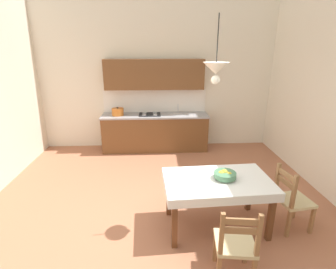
{
  "coord_description": "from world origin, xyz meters",
  "views": [
    {
      "loc": [
        -0.04,
        -3.11,
        2.44
      ],
      "look_at": [
        0.16,
        1.02,
        1.04
      ],
      "focal_mm": 27.45,
      "sensor_mm": 36.0,
      "label": 1
    }
  ],
  "objects_px": {
    "kitchen_cabinetry": "(155,116)",
    "fruit_bowl": "(225,175)",
    "dining_table": "(217,188)",
    "dining_chair_camera_side": "(236,245)",
    "dining_chair_window_side": "(292,200)",
    "pendant_lamp": "(216,69)"
  },
  "relations": [
    {
      "from": "dining_table",
      "to": "fruit_bowl",
      "type": "bearing_deg",
      "value": 8.51
    },
    {
      "from": "kitchen_cabinetry",
      "to": "fruit_bowl",
      "type": "xyz_separation_m",
      "value": [
        0.95,
        -3.06,
        -0.04
      ]
    },
    {
      "from": "fruit_bowl",
      "to": "dining_chair_window_side",
      "type": "bearing_deg",
      "value": -5.14
    },
    {
      "from": "kitchen_cabinetry",
      "to": "fruit_bowl",
      "type": "relative_size",
      "value": 8.62
    },
    {
      "from": "fruit_bowl",
      "to": "pendant_lamp",
      "type": "height_order",
      "value": "pendant_lamp"
    },
    {
      "from": "dining_chair_camera_side",
      "to": "pendant_lamp",
      "type": "height_order",
      "value": "pendant_lamp"
    },
    {
      "from": "dining_chair_camera_side",
      "to": "fruit_bowl",
      "type": "relative_size",
      "value": 3.1
    },
    {
      "from": "dining_chair_window_side",
      "to": "fruit_bowl",
      "type": "relative_size",
      "value": 3.1
    },
    {
      "from": "kitchen_cabinetry",
      "to": "dining_chair_camera_side",
      "type": "relative_size",
      "value": 2.78
    },
    {
      "from": "dining_table",
      "to": "fruit_bowl",
      "type": "distance_m",
      "value": 0.21
    },
    {
      "from": "dining_table",
      "to": "dining_chair_camera_side",
      "type": "relative_size",
      "value": 1.61
    },
    {
      "from": "fruit_bowl",
      "to": "pendant_lamp",
      "type": "relative_size",
      "value": 0.37
    },
    {
      "from": "fruit_bowl",
      "to": "kitchen_cabinetry",
      "type": "bearing_deg",
      "value": 107.17
    },
    {
      "from": "dining_table",
      "to": "pendant_lamp",
      "type": "relative_size",
      "value": 1.85
    },
    {
      "from": "dining_chair_window_side",
      "to": "pendant_lamp",
      "type": "bearing_deg",
      "value": 171.53
    },
    {
      "from": "kitchen_cabinetry",
      "to": "dining_table",
      "type": "height_order",
      "value": "kitchen_cabinetry"
    },
    {
      "from": "kitchen_cabinetry",
      "to": "pendant_lamp",
      "type": "distance_m",
      "value": 3.35
    },
    {
      "from": "kitchen_cabinetry",
      "to": "fruit_bowl",
      "type": "height_order",
      "value": "kitchen_cabinetry"
    },
    {
      "from": "dining_chair_window_side",
      "to": "pendant_lamp",
      "type": "distance_m",
      "value": 2.09
    },
    {
      "from": "dining_table",
      "to": "dining_chair_window_side",
      "type": "height_order",
      "value": "dining_chair_window_side"
    },
    {
      "from": "kitchen_cabinetry",
      "to": "dining_chair_window_side",
      "type": "bearing_deg",
      "value": -59.05
    },
    {
      "from": "dining_chair_camera_side",
      "to": "dining_chair_window_side",
      "type": "xyz_separation_m",
      "value": [
        1.03,
        0.81,
        0.0
      ]
    }
  ]
}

